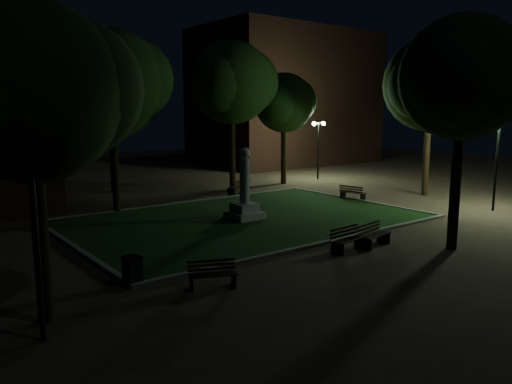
# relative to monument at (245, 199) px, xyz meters

# --- Properties ---
(ground) EXTENTS (80.00, 80.00, 0.00)m
(ground) POSITION_rel_monument_xyz_m (0.00, -2.00, -0.96)
(ground) COLOR #4D3C28
(lawn) EXTENTS (15.00, 10.00, 0.08)m
(lawn) POSITION_rel_monument_xyz_m (0.00, 0.00, -0.92)
(lawn) COLOR #173D0F
(lawn) RESTS_ON ground
(lawn_kerb) EXTENTS (15.40, 10.40, 0.12)m
(lawn_kerb) POSITION_rel_monument_xyz_m (0.00, 0.00, -0.90)
(lawn_kerb) COLOR slate
(lawn_kerb) RESTS_ON ground
(monument) EXTENTS (1.40, 1.40, 3.20)m
(monument) POSITION_rel_monument_xyz_m (0.00, 0.00, 0.00)
(monument) COLOR #9C9690
(monument) RESTS_ON lawn
(building_far) EXTENTS (16.00, 10.00, 12.00)m
(building_far) POSITION_rel_monument_xyz_m (18.00, 18.00, 5.04)
(building_far) COLOR #472417
(building_far) RESTS_ON ground
(tree_west) EXTENTS (4.96, 4.05, 7.33)m
(tree_west) POSITION_rel_monument_xyz_m (-10.05, -5.96, 4.34)
(tree_west) COLOR black
(tree_west) RESTS_ON ground
(tree_north_wl) EXTENTS (5.90, 4.81, 8.66)m
(tree_north_wl) POSITION_rel_monument_xyz_m (-3.78, 5.12, 5.29)
(tree_north_wl) COLOR black
(tree_north_wl) RESTS_ON ground
(tree_north_er) EXTENTS (5.93, 4.84, 8.89)m
(tree_north_er) POSITION_rel_monument_xyz_m (4.11, 6.67, 5.51)
(tree_north_er) COLOR black
(tree_north_er) RESTS_ON ground
(tree_ne) EXTENTS (4.79, 3.91, 7.32)m
(tree_ne) POSITION_rel_monument_xyz_m (8.83, 7.48, 4.40)
(tree_ne) COLOR black
(tree_ne) RESTS_ON ground
(tree_east) EXTENTS (6.43, 5.25, 8.95)m
(tree_east) POSITION_rel_monument_xyz_m (12.32, -1.05, 5.36)
(tree_east) COLOR black
(tree_east) RESTS_ON ground
(tree_se) EXTENTS (5.23, 4.27, 8.12)m
(tree_se) POSITION_rel_monument_xyz_m (3.19, -8.30, 5.02)
(tree_se) COLOR black
(tree_se) RESTS_ON ground
(tree_far_north) EXTENTS (6.12, 5.00, 8.09)m
(tree_far_north) POSITION_rel_monument_xyz_m (-1.57, 10.97, 4.63)
(tree_far_north) COLOR black
(tree_far_north) RESTS_ON ground
(lamppost_sw) EXTENTS (1.18, 0.28, 4.05)m
(lamppost_sw) POSITION_rel_monument_xyz_m (-10.47, -6.92, 1.92)
(lamppost_sw) COLOR black
(lamppost_sw) RESTS_ON ground
(lamppost_se) EXTENTS (1.18, 0.28, 4.44)m
(lamppost_se) POSITION_rel_monument_xyz_m (10.97, -5.74, 2.15)
(lamppost_se) COLOR black
(lamppost_se) RESTS_ON ground
(lamppost_ne) EXTENTS (1.18, 0.28, 4.09)m
(lamppost_ne) POSITION_rel_monument_xyz_m (12.12, 7.65, 1.94)
(lamppost_ne) COLOR black
(lamppost_ne) RESTS_ON ground
(bench_near_left) EXTENTS (1.55, 0.64, 0.83)m
(bench_near_left) POSITION_rel_monument_xyz_m (-0.01, -6.17, -0.56)
(bench_near_left) COLOR black
(bench_near_left) RESTS_ON ground
(bench_near_right) EXTENTS (1.58, 0.76, 0.83)m
(bench_near_right) POSITION_rel_monument_xyz_m (1.16, -6.32, -0.57)
(bench_near_right) COLOR black
(bench_near_right) RESTS_ON ground
(bench_west_near) EXTENTS (1.44, 0.98, 0.75)m
(bench_west_near) POSITION_rel_monument_xyz_m (-5.80, -6.36, -0.60)
(bench_west_near) COLOR black
(bench_west_near) RESTS_ON ground
(bench_right_side) EXTENTS (0.77, 1.51, 0.79)m
(bench_right_side) POSITION_rel_monument_xyz_m (7.77, 0.54, -0.58)
(bench_right_side) COLOR black
(bench_right_side) RESTS_ON ground
(bench_far_side) EXTENTS (1.63, 0.92, 0.85)m
(bench_far_side) POSITION_rel_monument_xyz_m (3.91, 5.85, -0.56)
(bench_far_side) COLOR black
(bench_far_side) RESTS_ON ground
(trash_bin) EXTENTS (0.53, 0.53, 0.83)m
(trash_bin) POSITION_rel_monument_xyz_m (-7.50, -4.84, -0.54)
(trash_bin) COLOR black
(trash_bin) RESTS_ON ground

